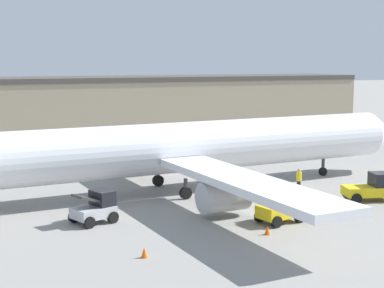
{
  "coord_description": "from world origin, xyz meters",
  "views": [
    {
      "loc": [
        -18.13,
        -41.28,
        10.07
      ],
      "look_at": [
        0.0,
        0.0,
        3.64
      ],
      "focal_mm": 55.0,
      "sensor_mm": 36.0,
      "label": 1
    }
  ],
  "objects_px": {
    "belt_loader_truck": "(96,208)",
    "ground_crew_worker": "(299,180)",
    "baggage_tug": "(283,206)",
    "safety_cone_near": "(267,230)",
    "safety_cone_far": "(144,252)",
    "pushback_tug": "(373,187)",
    "airplane": "(181,148)"
  },
  "relations": [
    {
      "from": "belt_loader_truck",
      "to": "ground_crew_worker",
      "type": "bearing_deg",
      "value": -11.92
    },
    {
      "from": "ground_crew_worker",
      "to": "baggage_tug",
      "type": "bearing_deg",
      "value": 173.72
    },
    {
      "from": "safety_cone_near",
      "to": "safety_cone_far",
      "type": "xyz_separation_m",
      "value": [
        -7.9,
        -0.94,
        0.0
      ]
    },
    {
      "from": "belt_loader_truck",
      "to": "pushback_tug",
      "type": "bearing_deg",
      "value": -25.66
    },
    {
      "from": "airplane",
      "to": "ground_crew_worker",
      "type": "bearing_deg",
      "value": -29.31
    },
    {
      "from": "airplane",
      "to": "ground_crew_worker",
      "type": "distance_m",
      "value": 9.37
    },
    {
      "from": "airplane",
      "to": "ground_crew_worker",
      "type": "height_order",
      "value": "airplane"
    },
    {
      "from": "baggage_tug",
      "to": "pushback_tug",
      "type": "height_order",
      "value": "baggage_tug"
    },
    {
      "from": "ground_crew_worker",
      "to": "safety_cone_near",
      "type": "bearing_deg",
      "value": 171.5
    },
    {
      "from": "ground_crew_worker",
      "to": "belt_loader_truck",
      "type": "height_order",
      "value": "belt_loader_truck"
    },
    {
      "from": "pushback_tug",
      "to": "safety_cone_near",
      "type": "relative_size",
      "value": 7.13
    },
    {
      "from": "airplane",
      "to": "safety_cone_far",
      "type": "bearing_deg",
      "value": -122.91
    },
    {
      "from": "safety_cone_near",
      "to": "safety_cone_far",
      "type": "bearing_deg",
      "value": -173.24
    },
    {
      "from": "ground_crew_worker",
      "to": "safety_cone_far",
      "type": "xyz_separation_m",
      "value": [
        -15.87,
        -9.59,
        -0.71
      ]
    },
    {
      "from": "belt_loader_truck",
      "to": "airplane",
      "type": "bearing_deg",
      "value": 16.93
    },
    {
      "from": "baggage_tug",
      "to": "safety_cone_far",
      "type": "xyz_separation_m",
      "value": [
        -10.2,
        -2.93,
        -0.75
      ]
    },
    {
      "from": "ground_crew_worker",
      "to": "baggage_tug",
      "type": "distance_m",
      "value": 8.74
    },
    {
      "from": "airplane",
      "to": "pushback_tug",
      "type": "bearing_deg",
      "value": -39.03
    },
    {
      "from": "belt_loader_truck",
      "to": "pushback_tug",
      "type": "distance_m",
      "value": 20.03
    },
    {
      "from": "ground_crew_worker",
      "to": "safety_cone_far",
      "type": "height_order",
      "value": "ground_crew_worker"
    },
    {
      "from": "ground_crew_worker",
      "to": "belt_loader_truck",
      "type": "relative_size",
      "value": 0.62
    },
    {
      "from": "baggage_tug",
      "to": "pushback_tug",
      "type": "relative_size",
      "value": 0.78
    },
    {
      "from": "airplane",
      "to": "safety_cone_far",
      "type": "relative_size",
      "value": 79.07
    },
    {
      "from": "ground_crew_worker",
      "to": "baggage_tug",
      "type": "height_order",
      "value": "baggage_tug"
    },
    {
      "from": "airplane",
      "to": "belt_loader_truck",
      "type": "relative_size",
      "value": 14.59
    },
    {
      "from": "ground_crew_worker",
      "to": "baggage_tug",
      "type": "relative_size",
      "value": 0.6
    },
    {
      "from": "ground_crew_worker",
      "to": "pushback_tug",
      "type": "distance_m",
      "value": 5.56
    },
    {
      "from": "baggage_tug",
      "to": "belt_loader_truck",
      "type": "xyz_separation_m",
      "value": [
        -10.78,
        4.61,
        -0.08
      ]
    },
    {
      "from": "belt_loader_truck",
      "to": "pushback_tug",
      "type": "height_order",
      "value": "pushback_tug"
    },
    {
      "from": "belt_loader_truck",
      "to": "safety_cone_near",
      "type": "distance_m",
      "value": 10.77
    },
    {
      "from": "airplane",
      "to": "baggage_tug",
      "type": "distance_m",
      "value": 11.17
    },
    {
      "from": "airplane",
      "to": "pushback_tug",
      "type": "height_order",
      "value": "airplane"
    }
  ]
}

